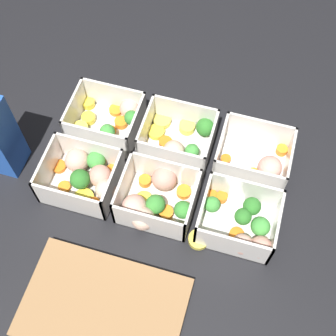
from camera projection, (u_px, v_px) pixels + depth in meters
ground_plane at (168, 174)px, 0.95m from camera, size 4.00×4.00×0.00m
container_near_left at (258, 161)px, 0.94m from camera, size 0.14×0.12×0.08m
container_near_center at (180, 139)px, 0.97m from camera, size 0.15×0.13×0.08m
container_near_right at (110, 119)px, 0.99m from camera, size 0.15×0.14×0.08m
container_far_left at (241, 224)px, 0.87m from camera, size 0.16×0.13×0.08m
container_far_center at (155, 200)px, 0.90m from camera, size 0.14×0.15×0.08m
container_far_right at (87, 176)px, 0.92m from camera, size 0.16×0.13×0.08m
cutting_board at (104, 307)px, 0.82m from camera, size 0.28×0.18×0.02m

